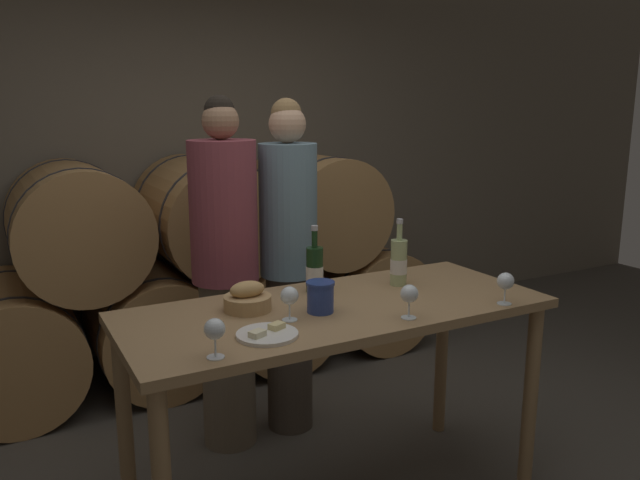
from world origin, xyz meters
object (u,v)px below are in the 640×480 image
at_px(wine_glass_left, 289,297).
at_px(cheese_plate, 267,334).
at_px(wine_glass_right, 506,282).
at_px(blue_crock, 320,296).
at_px(bread_basket, 247,299).
at_px(person_left, 225,274).
at_px(wine_bottle_red, 315,269).
at_px(wine_bottle_white, 399,262).
at_px(tasting_table, 337,333).
at_px(wine_glass_far_left, 215,330).
at_px(wine_glass_center, 409,295).
at_px(person_right, 289,264).

bearing_deg(wine_glass_left, cheese_plate, -141.28).
height_order(wine_glass_left, wine_glass_right, same).
height_order(blue_crock, bread_basket, blue_crock).
relative_size(person_left, wine_bottle_red, 5.98).
bearing_deg(wine_bottle_red, cheese_plate, -134.96).
distance_m(person_left, wine_bottle_white, 0.88).
bearing_deg(tasting_table, wine_glass_far_left, -155.12).
bearing_deg(person_left, wine_bottle_red, -66.31).
bearing_deg(cheese_plate, tasting_table, 25.70).
distance_m(tasting_table, wine_glass_right, 0.73).
bearing_deg(wine_glass_right, wine_glass_center, 174.36).
xyz_separation_m(bread_basket, wine_glass_right, (0.98, -0.44, 0.05)).
distance_m(person_right, wine_glass_left, 0.91).
height_order(tasting_table, person_left, person_left).
relative_size(bread_basket, wine_glass_right, 1.43).
height_order(person_left, wine_glass_far_left, person_left).
bearing_deg(cheese_plate, wine_glass_left, 38.72).
relative_size(wine_bottle_white, bread_basket, 1.60).
height_order(person_right, bread_basket, person_right).
xyz_separation_m(person_left, cheese_plate, (-0.18, -0.94, 0.02)).
xyz_separation_m(wine_bottle_red, cheese_plate, (-0.41, -0.41, -0.09)).
xyz_separation_m(person_right, wine_glass_right, (0.49, -1.06, 0.10)).
relative_size(person_right, cheese_plate, 7.95).
height_order(wine_bottle_red, cheese_plate, wine_bottle_red).
bearing_deg(blue_crock, wine_glass_far_left, -154.83).
relative_size(person_right, blue_crock, 14.08).
relative_size(blue_crock, bread_basket, 0.65).
height_order(bread_basket, wine_glass_right, wine_glass_right).
bearing_deg(wine_bottle_red, wine_glass_right, -41.02).
bearing_deg(wine_bottle_white, wine_glass_left, -162.58).
distance_m(tasting_table, wine_bottle_white, 0.48).
bearing_deg(wine_glass_far_left, person_right, 53.72).
bearing_deg(person_right, person_left, -179.98).
relative_size(cheese_plate, wine_glass_far_left, 1.66).
bearing_deg(person_right, wine_glass_far_left, -126.28).
bearing_deg(person_right, wine_glass_left, -115.25).
relative_size(person_left, wine_glass_left, 13.27).
distance_m(wine_bottle_red, blue_crock, 0.29).
bearing_deg(cheese_plate, wine_glass_right, -6.99).
relative_size(cheese_plate, wine_glass_right, 1.66).
height_order(person_right, cheese_plate, person_right).
relative_size(wine_bottle_red, bread_basket, 1.55).
relative_size(wine_bottle_red, wine_bottle_white, 0.97).
relative_size(wine_glass_left, wine_glass_right, 1.00).
distance_m(tasting_table, cheese_plate, 0.46).
relative_size(tasting_table, blue_crock, 14.03).
bearing_deg(bread_basket, person_right, 52.32).
bearing_deg(wine_glass_right, wine_glass_left, 164.61).
xyz_separation_m(person_right, wine_glass_center, (0.03, -1.02, 0.10)).
height_order(wine_glass_far_left, wine_glass_right, same).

